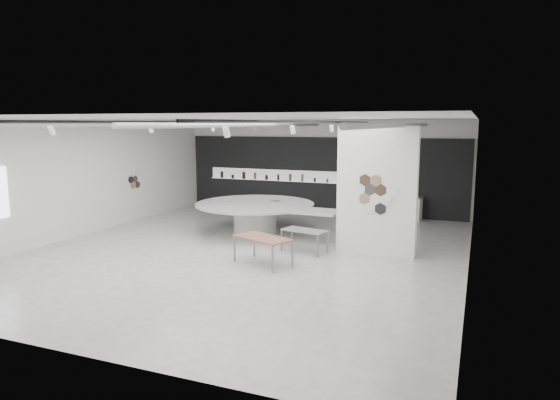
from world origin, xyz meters
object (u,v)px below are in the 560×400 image
at_px(display_island, 257,213).
at_px(kitchen_counter, 400,208).
at_px(sample_table_stone, 305,232).
at_px(partition_column, 377,191).
at_px(sample_table_wood, 263,239).

height_order(display_island, kitchen_counter, kitchen_counter).
relative_size(sample_table_stone, kitchen_counter, 0.83).
xyz_separation_m(partition_column, sample_table_wood, (-2.53, -2.15, -1.12)).
bearing_deg(kitchen_counter, sample_table_wood, -102.35).
bearing_deg(sample_table_wood, kitchen_counter, 72.63).
relative_size(display_island, sample_table_wood, 2.96).
bearing_deg(display_island, partition_column, -15.16).
bearing_deg(display_island, sample_table_stone, -36.64).
height_order(partition_column, sample_table_stone, partition_column).
distance_m(sample_table_stone, kitchen_counter, 6.33).
height_order(display_island, sample_table_stone, display_island).
relative_size(partition_column, sample_table_stone, 2.61).
distance_m(partition_column, sample_table_stone, 2.33).
xyz_separation_m(display_island, kitchen_counter, (4.13, 4.22, -0.20)).
xyz_separation_m(sample_table_stone, kitchen_counter, (1.79, 6.07, -0.14)).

